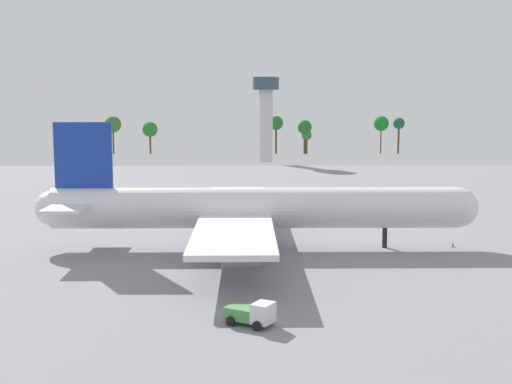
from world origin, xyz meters
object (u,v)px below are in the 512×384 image
(maintenance_van, at_px, (252,313))
(control_tower, at_px, (266,110))
(cargo_airplane, at_px, (253,209))
(safety_cone_nose, at_px, (453,244))

(maintenance_van, distance_m, control_tower, 175.79)
(cargo_airplane, distance_m, safety_cone_nose, 29.53)
(control_tower, bearing_deg, cargo_airplane, -92.32)
(cargo_airplane, bearing_deg, maintenance_van, -90.73)
(cargo_airplane, distance_m, maintenance_van, 34.27)
(cargo_airplane, height_order, control_tower, control_tower)
(cargo_airplane, relative_size, control_tower, 2.15)
(cargo_airplane, xyz_separation_m, control_tower, (5.71, 140.89, 12.50))
(cargo_airplane, bearing_deg, control_tower, 87.68)
(cargo_airplane, bearing_deg, safety_cone_nose, 0.24)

